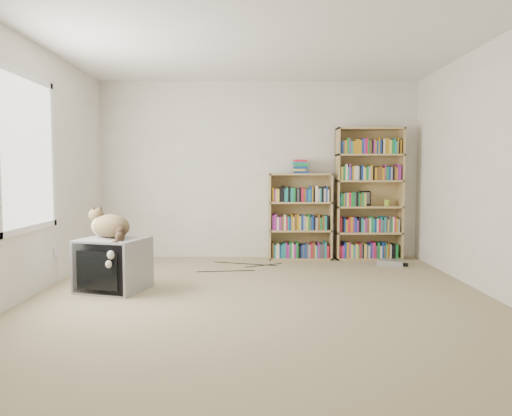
{
  "coord_description": "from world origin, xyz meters",
  "views": [
    {
      "loc": [
        -0.06,
        -4.62,
        1.2
      ],
      "look_at": [
        -0.05,
        1.0,
        0.81
      ],
      "focal_mm": 35.0,
      "sensor_mm": 36.0,
      "label": 1
    }
  ],
  "objects_px": {
    "bookcase_tall": "(369,197)",
    "dvd_player": "(391,263)",
    "cat": "(111,230)",
    "crt_tv": "(114,265)",
    "bookcase_short": "(300,220)"
  },
  "relations": [
    {
      "from": "bookcase_tall",
      "to": "dvd_player",
      "type": "distance_m",
      "value": 1.01
    },
    {
      "from": "cat",
      "to": "bookcase_tall",
      "type": "height_order",
      "value": "bookcase_tall"
    },
    {
      "from": "crt_tv",
      "to": "dvd_player",
      "type": "distance_m",
      "value": 3.52
    },
    {
      "from": "crt_tv",
      "to": "bookcase_tall",
      "type": "relative_size",
      "value": 0.41
    },
    {
      "from": "crt_tv",
      "to": "dvd_player",
      "type": "relative_size",
      "value": 2.32
    },
    {
      "from": "bookcase_tall",
      "to": "dvd_player",
      "type": "height_order",
      "value": "bookcase_tall"
    },
    {
      "from": "cat",
      "to": "dvd_player",
      "type": "distance_m",
      "value": 3.58
    },
    {
      "from": "bookcase_short",
      "to": "crt_tv",
      "type": "bearing_deg",
      "value": -137.61
    },
    {
      "from": "cat",
      "to": "bookcase_tall",
      "type": "xyz_separation_m",
      "value": [
        3.07,
        1.9,
        0.24
      ]
    },
    {
      "from": "crt_tv",
      "to": "bookcase_short",
      "type": "relative_size",
      "value": 0.63
    },
    {
      "from": "cat",
      "to": "bookcase_tall",
      "type": "relative_size",
      "value": 0.39
    },
    {
      "from": "bookcase_tall",
      "to": "dvd_player",
      "type": "xyz_separation_m",
      "value": [
        0.18,
        -0.53,
        -0.83
      ]
    },
    {
      "from": "crt_tv",
      "to": "bookcase_tall",
      "type": "height_order",
      "value": "bookcase_tall"
    },
    {
      "from": "crt_tv",
      "to": "bookcase_short",
      "type": "height_order",
      "value": "bookcase_short"
    },
    {
      "from": "cat",
      "to": "bookcase_short",
      "type": "height_order",
      "value": "bookcase_short"
    }
  ]
}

